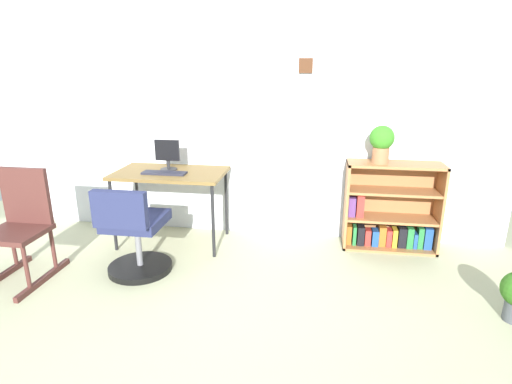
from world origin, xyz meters
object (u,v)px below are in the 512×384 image
at_px(rocking_chair, 21,224).
at_px(potted_plant_on_shelf, 382,142).
at_px(monitor, 168,155).
at_px(keyboard, 164,173).
at_px(desk, 170,177).
at_px(office_chair, 135,236).
at_px(bookshelf_low, 389,211).

relative_size(rocking_chair, potted_plant_on_shelf, 2.64).
xyz_separation_m(monitor, potted_plant_on_shelf, (1.92, 0.11, 0.15)).
relative_size(monitor, rocking_chair, 0.33).
bearing_deg(monitor, rocking_chair, -136.12).
bearing_deg(keyboard, desk, 77.85).
relative_size(desk, monitor, 3.54).
height_order(rocking_chair, potted_plant_on_shelf, potted_plant_on_shelf).
xyz_separation_m(office_chair, rocking_chair, (-0.86, -0.16, 0.12)).
bearing_deg(rocking_chair, potted_plant_on_shelf, 19.12).
xyz_separation_m(office_chair, bookshelf_low, (2.10, 0.86, 0.02)).
distance_m(desk, keyboard, 0.11).
relative_size(monitor, bookshelf_low, 0.34).
relative_size(desk, office_chair, 1.32).
relative_size(keyboard, bookshelf_low, 0.48).
height_order(keyboard, office_chair, office_chair).
bearing_deg(office_chair, desk, 83.07).
height_order(bookshelf_low, potted_plant_on_shelf, potted_plant_on_shelf).
height_order(office_chair, bookshelf_low, bookshelf_low).
height_order(desk, office_chair, office_chair).
distance_m(keyboard, rocking_chair, 1.20).
distance_m(keyboard, potted_plant_on_shelf, 1.94).
xyz_separation_m(keyboard, rocking_chair, (-0.92, -0.73, -0.26)).
bearing_deg(bookshelf_low, potted_plant_on_shelf, -158.66).
bearing_deg(potted_plant_on_shelf, rocking_chair, -160.88).
bearing_deg(monitor, keyboard, -84.99).
relative_size(desk, keyboard, 2.53).
xyz_separation_m(desk, rocking_chair, (-0.94, -0.82, -0.20)).
xyz_separation_m(monitor, office_chair, (-0.05, -0.71, -0.52)).
distance_m(bookshelf_low, potted_plant_on_shelf, 0.67).
height_order(desk, bookshelf_low, bookshelf_low).
distance_m(rocking_chair, bookshelf_low, 3.13).
bearing_deg(office_chair, monitor, 86.11).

